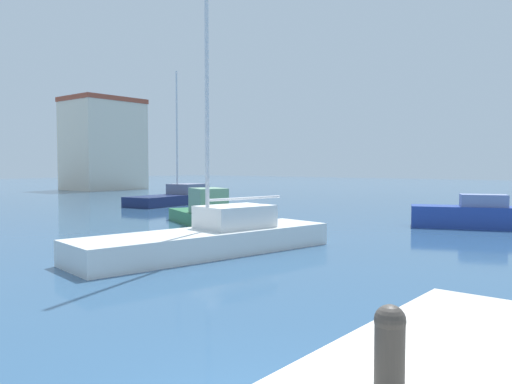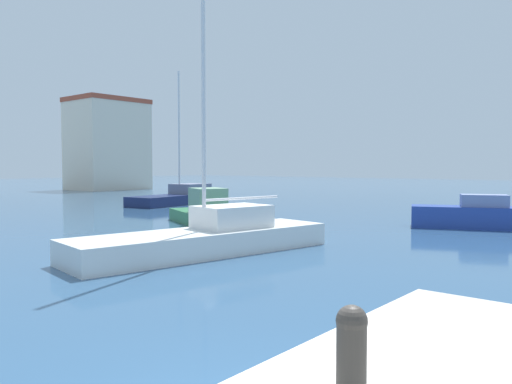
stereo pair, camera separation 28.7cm
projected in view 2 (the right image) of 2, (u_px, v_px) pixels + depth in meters
water at (157, 211)px, 29.06m from camera, size 160.00×160.00×0.00m
mooring_bollard at (351, 350)px, 3.25m from camera, size 0.21×0.21×0.64m
sailboat_navy_mid_harbor at (182, 196)px, 34.93m from camera, size 8.34×3.43×9.04m
sailboat_white_near_pier at (209, 236)px, 15.17m from camera, size 8.51×3.50×12.53m
motorboat_green_inner_mooring at (204, 213)px, 22.45m from camera, size 3.76×5.48×1.66m
motorboat_blue_distant_north at (476, 215)px, 21.19m from camera, size 3.21×5.21×1.43m
warehouse_block at (108, 144)px, 56.01m from camera, size 7.68×6.20×10.02m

